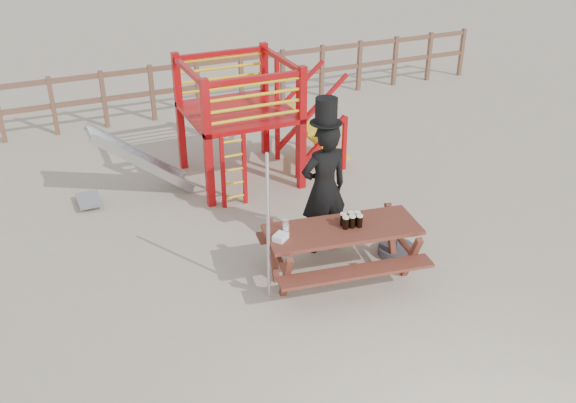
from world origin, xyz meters
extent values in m
plane|color=tan|center=(0.00, 0.00, 0.00)|extent=(60.00, 60.00, 0.00)
cube|color=brown|center=(0.00, 7.00, 1.10)|extent=(15.00, 0.06, 0.10)
cube|color=brown|center=(0.00, 7.00, 0.60)|extent=(15.00, 0.06, 0.10)
cube|color=brown|center=(-2.50, 7.00, 0.60)|extent=(0.09, 0.09, 1.20)
cube|color=brown|center=(-1.50, 7.00, 0.60)|extent=(0.09, 0.09, 1.20)
cube|color=brown|center=(-0.50, 7.00, 0.60)|extent=(0.09, 0.09, 1.20)
cube|color=brown|center=(0.50, 7.00, 0.60)|extent=(0.09, 0.09, 1.20)
cube|color=brown|center=(1.50, 7.00, 0.60)|extent=(0.09, 0.09, 1.20)
cube|color=brown|center=(2.50, 7.00, 0.60)|extent=(0.09, 0.09, 1.20)
cube|color=brown|center=(3.50, 7.00, 0.60)|extent=(0.09, 0.09, 1.20)
cube|color=brown|center=(4.50, 7.00, 0.60)|extent=(0.09, 0.09, 1.20)
cube|color=brown|center=(5.50, 7.00, 0.60)|extent=(0.09, 0.09, 1.20)
cube|color=brown|center=(6.50, 7.00, 0.60)|extent=(0.09, 0.09, 1.20)
cube|color=brown|center=(7.50, 7.00, 0.60)|extent=(0.09, 0.09, 1.20)
cube|color=#AB0B0F|center=(-0.60, 2.80, 1.05)|extent=(0.12, 0.12, 2.10)
cube|color=#AB0B0F|center=(1.00, 2.80, 1.05)|extent=(0.12, 0.12, 2.10)
cube|color=#AB0B0F|center=(-0.60, 4.40, 1.05)|extent=(0.12, 0.12, 2.10)
cube|color=#AB0B0F|center=(1.00, 4.40, 1.05)|extent=(0.12, 0.12, 2.10)
cube|color=#AB0B0F|center=(0.20, 3.60, 1.20)|extent=(1.72, 1.72, 0.08)
cube|color=#AB0B0F|center=(0.20, 2.80, 2.00)|extent=(1.60, 0.08, 0.08)
cube|color=#AB0B0F|center=(0.20, 4.40, 2.00)|extent=(1.60, 0.08, 0.08)
cube|color=#AB0B0F|center=(-0.60, 3.60, 2.00)|extent=(0.08, 1.60, 0.08)
cube|color=#AB0B0F|center=(1.00, 3.60, 2.00)|extent=(0.08, 1.60, 0.08)
cylinder|color=yellow|center=(0.20, 2.80, 1.38)|extent=(1.50, 0.05, 0.05)
cylinder|color=yellow|center=(0.20, 4.40, 1.38)|extent=(1.50, 0.05, 0.05)
cylinder|color=yellow|center=(0.20, 2.80, 1.56)|extent=(1.50, 0.05, 0.05)
cylinder|color=yellow|center=(0.20, 4.40, 1.56)|extent=(1.50, 0.05, 0.05)
cylinder|color=yellow|center=(0.20, 2.80, 1.74)|extent=(1.50, 0.05, 0.05)
cylinder|color=yellow|center=(0.20, 4.40, 1.74)|extent=(1.50, 0.05, 0.05)
cylinder|color=yellow|center=(0.20, 2.80, 1.92)|extent=(1.50, 0.05, 0.05)
cylinder|color=yellow|center=(0.20, 4.40, 1.92)|extent=(1.50, 0.05, 0.05)
cube|color=#AB0B0F|center=(-0.43, 2.65, 0.60)|extent=(0.06, 0.06, 1.20)
cube|color=#AB0B0F|center=(-0.07, 2.65, 0.60)|extent=(0.06, 0.06, 1.20)
cylinder|color=yellow|center=(-0.25, 2.65, 0.15)|extent=(0.36, 0.04, 0.04)
cylinder|color=yellow|center=(-0.25, 2.65, 0.39)|extent=(0.36, 0.04, 0.04)
cylinder|color=yellow|center=(-0.25, 2.65, 0.63)|extent=(0.36, 0.04, 0.04)
cylinder|color=yellow|center=(-0.25, 2.65, 0.87)|extent=(0.36, 0.04, 0.04)
cylinder|color=yellow|center=(-0.25, 2.65, 1.11)|extent=(0.36, 0.04, 0.04)
cube|color=yellow|center=(1.15, 3.60, 1.08)|extent=(0.30, 0.90, 0.06)
cube|color=yellow|center=(1.43, 3.60, 0.78)|extent=(0.30, 0.90, 0.06)
cube|color=yellow|center=(1.71, 3.60, 0.48)|extent=(0.30, 0.90, 0.06)
cube|color=yellow|center=(1.99, 3.60, 0.18)|extent=(0.30, 0.90, 0.06)
cube|color=#AB0B0F|center=(1.55, 3.15, 0.60)|extent=(0.95, 0.08, 0.86)
cube|color=#AB0B0F|center=(1.55, 4.05, 0.60)|extent=(0.95, 0.08, 0.86)
cube|color=#AEB0B5|center=(-1.50, 3.60, 0.62)|extent=(1.53, 0.55, 1.21)
cube|color=#AEB0B5|center=(-1.50, 3.33, 0.66)|extent=(1.58, 0.04, 1.28)
cube|color=#AEB0B5|center=(-1.50, 3.87, 0.66)|extent=(1.58, 0.04, 1.28)
cube|color=#AEB0B5|center=(-2.40, 3.60, 0.10)|extent=(0.35, 0.55, 0.05)
cube|color=maroon|center=(0.33, 0.15, 0.74)|extent=(2.07, 1.03, 0.05)
cube|color=maroon|center=(0.25, -0.39, 0.44)|extent=(2.00, 0.57, 0.04)
cube|color=maroon|center=(0.41, 0.69, 0.44)|extent=(2.00, 0.57, 0.04)
cube|color=maroon|center=(-0.50, 0.28, 0.36)|extent=(0.26, 1.18, 0.71)
cube|color=maroon|center=(1.16, 0.02, 0.36)|extent=(0.26, 1.18, 0.71)
imported|color=black|center=(0.45, 0.91, 0.95)|extent=(0.71, 0.49, 1.90)
cube|color=#0A772A|center=(0.44, 1.06, 1.18)|extent=(0.08, 0.02, 0.44)
cylinder|color=black|center=(0.45, 0.91, 1.91)|extent=(0.43, 0.43, 0.01)
cylinder|color=black|center=(0.45, 0.91, 2.08)|extent=(0.29, 0.29, 0.33)
cube|color=white|center=(0.44, 1.06, 2.20)|extent=(0.15, 0.01, 0.04)
cylinder|color=#B2B2B7|center=(-0.70, 0.14, 1.00)|extent=(0.04, 0.04, 2.00)
cylinder|color=#38383D|center=(1.32, 0.34, 0.06)|extent=(0.52, 0.52, 0.12)
cylinder|color=#38383D|center=(1.32, 0.34, 0.17)|extent=(0.06, 0.06, 0.10)
cube|color=white|center=(-0.52, 0.20, 0.81)|extent=(0.23, 0.22, 0.08)
cylinder|color=black|center=(0.35, 0.12, 0.84)|extent=(0.08, 0.08, 0.15)
cylinder|color=#FBECCD|center=(0.35, 0.12, 0.93)|extent=(0.08, 0.08, 0.02)
cylinder|color=black|center=(0.44, 0.11, 0.84)|extent=(0.08, 0.08, 0.15)
cylinder|color=#FBECCD|center=(0.44, 0.11, 0.93)|extent=(0.08, 0.08, 0.02)
cylinder|color=black|center=(0.53, 0.09, 0.84)|extent=(0.08, 0.08, 0.15)
cylinder|color=#FBECCD|center=(0.53, 0.09, 0.93)|extent=(0.08, 0.08, 0.02)
cylinder|color=black|center=(0.37, 0.21, 0.84)|extent=(0.08, 0.08, 0.15)
cylinder|color=#FBECCD|center=(0.37, 0.21, 0.93)|extent=(0.08, 0.08, 0.02)
cylinder|color=black|center=(0.47, 0.20, 0.84)|extent=(0.08, 0.08, 0.15)
cylinder|color=#FBECCD|center=(0.47, 0.20, 0.93)|extent=(0.08, 0.08, 0.02)
cylinder|color=black|center=(0.55, 0.17, 0.84)|extent=(0.08, 0.08, 0.15)
cylinder|color=#FBECCD|center=(0.55, 0.17, 0.93)|extent=(0.08, 0.08, 0.02)
cylinder|color=silver|center=(-0.41, 0.27, 0.84)|extent=(0.08, 0.08, 0.15)
cylinder|color=#FBECCD|center=(-0.41, 0.27, 0.78)|extent=(0.07, 0.07, 0.02)
cylinder|color=silver|center=(-0.36, 0.40, 0.84)|extent=(0.08, 0.08, 0.15)
cylinder|color=#FBECCD|center=(-0.36, 0.40, 0.78)|extent=(0.07, 0.07, 0.02)
camera|label=1|loc=(-3.20, -6.02, 4.90)|focal=40.00mm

